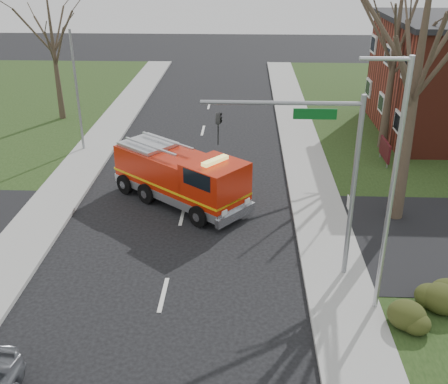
{
  "coord_description": "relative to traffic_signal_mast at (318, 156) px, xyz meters",
  "views": [
    {
      "loc": [
        2.73,
        -14.92,
        11.04
      ],
      "look_at": [
        1.95,
        4.29,
        2.0
      ],
      "focal_mm": 42.0,
      "sensor_mm": 36.0,
      "label": 1
    }
  ],
  "objects": [
    {
      "name": "sidewalk_right",
      "position": [
        0.99,
        -1.5,
        -4.63
      ],
      "size": [
        2.4,
        80.0,
        0.15
      ],
      "primitive_type": "cube",
      "color": "#999893",
      "rests_on": "ground"
    },
    {
      "name": "bare_tree_far",
      "position": [
        5.79,
        13.5,
        1.78
      ],
      "size": [
        5.25,
        5.25,
        10.5
      ],
      "color": "#362A20",
      "rests_on": "ground"
    },
    {
      "name": "utility_pole_far",
      "position": [
        -12.01,
        12.5,
        -1.21
      ],
      "size": [
        0.14,
        0.14,
        7.0
      ],
      "primitive_type": "cylinder",
      "color": "gray",
      "rests_on": "ground"
    },
    {
      "name": "bare_tree_left",
      "position": [
        -15.21,
        18.5,
        0.86
      ],
      "size": [
        4.5,
        4.5,
        9.0
      ],
      "color": "#362A20",
      "rests_on": "ground"
    },
    {
      "name": "streetlight_pole",
      "position": [
        1.93,
        -2.0,
        -0.16
      ],
      "size": [
        1.48,
        0.16,
        8.4
      ],
      "color": "#B7BABF",
      "rests_on": "ground"
    },
    {
      "name": "ground",
      "position": [
        -5.21,
        -1.5,
        -4.71
      ],
      "size": [
        120.0,
        120.0,
        0.0
      ],
      "primitive_type": "plane",
      "color": "black",
      "rests_on": "ground"
    },
    {
      "name": "traffic_signal_mast",
      "position": [
        0.0,
        0.0,
        0.0
      ],
      "size": [
        5.29,
        0.18,
        6.8
      ],
      "color": "gray",
      "rests_on": "ground"
    },
    {
      "name": "health_center_sign",
      "position": [
        5.29,
        11.0,
        -3.83
      ],
      "size": [
        0.12,
        2.0,
        1.4
      ],
      "color": "#410F13",
      "rests_on": "ground"
    },
    {
      "name": "fire_engine",
      "position": [
        -5.38,
        5.83,
        -3.45
      ],
      "size": [
        6.8,
        6.2,
        2.78
      ],
      "rotation": [
        0.0,
        0.0,
        0.88
      ],
      "color": "#B51D08",
      "rests_on": "ground"
    },
    {
      "name": "hedge_corner",
      "position": [
        3.79,
        -2.5,
        -4.13
      ],
      "size": [
        2.8,
        2.0,
        0.9
      ],
      "primitive_type": "ellipsoid",
      "color": "#2A3312",
      "rests_on": "lawn_right"
    },
    {
      "name": "bare_tree_near",
      "position": [
        4.29,
        4.5,
        2.71
      ],
      "size": [
        6.0,
        6.0,
        12.0
      ],
      "color": "#362A20",
      "rests_on": "ground"
    }
  ]
}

